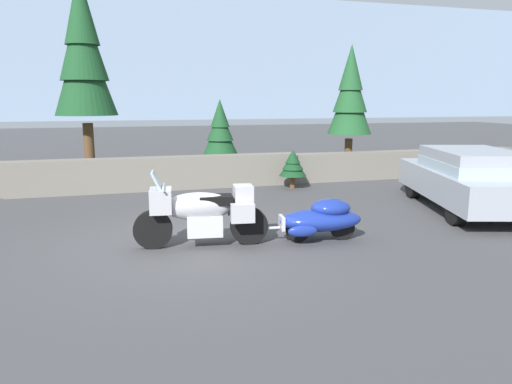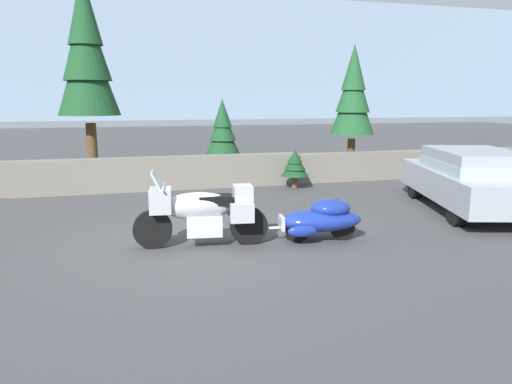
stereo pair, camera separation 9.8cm
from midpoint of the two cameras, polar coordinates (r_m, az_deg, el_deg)
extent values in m
plane|color=#424244|center=(8.73, -8.37, -5.84)|extent=(80.00, 80.00, 0.00)
cube|color=slate|center=(13.80, -11.44, 2.17)|extent=(8.00, 0.53, 0.93)
cube|color=slate|center=(16.56, 17.34, 3.21)|extent=(8.00, 0.56, 0.88)
cube|color=#7F93AD|center=(103.80, -15.93, 13.45)|extent=(240.00, 80.00, 16.00)
cylinder|color=black|center=(8.36, -12.47, -4.38)|extent=(0.67, 0.22, 0.66)
cylinder|color=black|center=(8.42, -1.17, -4.02)|extent=(0.67, 0.22, 0.66)
cube|color=silver|center=(8.34, -6.46, -3.88)|extent=(0.65, 0.51, 0.36)
ellipsoid|color=#B2B2B7|center=(8.26, -7.20, -1.68)|extent=(1.24, 0.58, 0.48)
cube|color=#B2B2B7|center=(8.24, -11.57, -1.00)|extent=(0.42, 0.56, 0.40)
cube|color=#9EB7C6|center=(8.18, -12.01, 1.26)|extent=(0.24, 0.46, 0.34)
cube|color=black|center=(8.25, -5.14, -0.94)|extent=(0.60, 0.43, 0.16)
cube|color=#B2B2B7|center=(8.28, -1.87, -0.16)|extent=(0.37, 0.44, 0.28)
cube|color=#B2B2B7|center=(8.04, -1.94, -2.53)|extent=(0.42, 0.21, 0.32)
cube|color=#B2B2B7|center=(8.62, -2.44, -1.62)|extent=(0.42, 0.21, 0.32)
cylinder|color=silver|center=(8.19, -11.28, 0.59)|extent=(0.12, 0.70, 0.04)
cylinder|color=silver|center=(8.30, -12.20, -2.71)|extent=(0.26, 0.10, 0.54)
cylinder|color=black|center=(8.61, 4.69, -4.47)|extent=(0.45, 0.15, 0.44)
cylinder|color=black|center=(8.84, 9.91, -4.20)|extent=(0.45, 0.15, 0.44)
ellipsoid|color=navy|center=(8.68, 7.36, -3.32)|extent=(1.57, 0.86, 0.40)
ellipsoid|color=navy|center=(8.68, 8.54, -1.85)|extent=(0.78, 0.64, 0.32)
cube|color=silver|center=(8.51, 2.76, -3.66)|extent=(0.10, 0.32, 0.24)
ellipsoid|color=navy|center=(8.30, 5.23, -4.64)|extent=(0.53, 0.20, 0.20)
ellipsoid|color=navy|center=(8.90, 4.21, -3.57)|extent=(0.53, 0.20, 0.20)
cylinder|color=silver|center=(8.47, 0.16, -4.36)|extent=(0.70, 0.13, 0.05)
cylinder|color=black|center=(13.05, 17.96, 0.82)|extent=(0.41, 0.71, 0.68)
cylinder|color=black|center=(13.60, 24.20, 0.78)|extent=(0.41, 0.71, 0.68)
cylinder|color=black|center=(10.48, 22.45, -1.84)|extent=(0.41, 0.71, 0.68)
cube|color=#999EA8|center=(11.99, 23.53, 0.90)|extent=(3.03, 4.83, 0.64)
cube|color=#999EA8|center=(11.71, 24.16, 3.41)|extent=(2.24, 2.83, 0.48)
cube|color=#9EB7C6|center=(11.72, 24.12, 2.83)|extent=(2.29, 2.88, 0.24)
cylinder|color=brown|center=(15.81, -19.33, 4.46)|extent=(0.31, 0.31, 1.80)
cone|color=#194723|center=(15.76, -19.92, 13.75)|extent=(1.85, 1.85, 2.85)
cone|color=#194723|center=(15.84, -20.13, 16.84)|extent=(1.43, 1.43, 2.49)
cone|color=#194723|center=(15.96, -20.34, 19.90)|extent=(1.02, 1.02, 2.14)
cylinder|color=brown|center=(15.38, -4.40, 2.85)|extent=(0.20, 0.20, 0.73)
cone|color=#194723|center=(15.27, -4.46, 6.72)|extent=(1.08, 1.08, 1.16)
cone|color=#194723|center=(15.25, -4.48, 8.03)|extent=(0.84, 0.84, 1.01)
cone|color=#194723|center=(15.23, -4.50, 9.34)|extent=(0.60, 0.60, 0.87)
cylinder|color=brown|center=(16.41, 10.71, 4.09)|extent=(0.25, 0.25, 1.24)
cone|color=#1E5128|center=(16.30, 10.93, 10.23)|extent=(1.44, 1.44, 1.95)
cone|color=#1E5128|center=(16.31, 11.01, 12.29)|extent=(1.12, 1.12, 1.71)
cone|color=#1E5128|center=(16.34, 11.08, 14.35)|extent=(0.79, 0.79, 1.46)
cylinder|color=brown|center=(13.86, 4.16, 1.12)|extent=(0.15, 0.15, 0.32)
cone|color=#143D1E|center=(13.79, 4.18, 2.99)|extent=(0.79, 0.79, 0.51)
cone|color=#143D1E|center=(13.77, 4.19, 3.62)|extent=(0.61, 0.61, 0.44)
cone|color=#143D1E|center=(13.75, 4.20, 4.25)|extent=(0.43, 0.43, 0.38)
camera|label=1|loc=(0.05, -90.32, -0.06)|focal=33.69mm
camera|label=2|loc=(0.05, 89.68, 0.06)|focal=33.69mm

